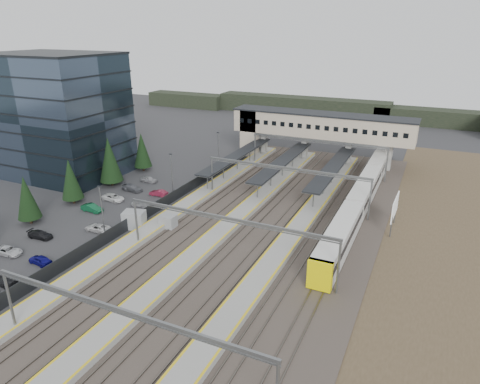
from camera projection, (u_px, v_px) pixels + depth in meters
The scene contains 15 objects.
ground at pixel (181, 226), 66.34m from camera, with size 220.00×220.00×0.00m, color #2B2B2D.
office_building at pixel (58, 115), 86.17m from camera, with size 24.30×18.30×24.30m.
conifer_row at pixel (52, 184), 69.92m from camera, with size 4.42×49.82×9.50m.
car_park at pixel (70, 229), 63.98m from camera, with size 10.57×44.31×1.29m.
lampposts at pixel (142, 190), 68.96m from camera, with size 0.50×53.25×8.07m.
fence at pixel (164, 202), 72.75m from camera, with size 0.08×90.00×2.00m.
relay_cabin_near at pixel (134, 220), 65.40m from camera, with size 3.71×3.13×2.66m.
relay_cabin_far at pixel (168, 222), 65.33m from camera, with size 2.33×1.96×2.09m.
rail_corridor at pixel (249, 223), 66.81m from camera, with size 34.00×90.00×0.92m.
canopies at pixel (283, 161), 85.03m from camera, with size 23.10×30.00×3.28m.
footbridge at pixel (309, 127), 96.00m from camera, with size 40.40×6.40×11.20m.
gantries at pixel (261, 196), 62.01m from camera, with size 28.40×62.28×7.17m.
train at pixel (364, 191), 74.63m from camera, with size 2.92×61.07×3.68m.
billboard at pixel (395, 208), 63.72m from camera, with size 0.33×6.23×5.34m.
treeline_far at pixel (403, 115), 134.05m from camera, with size 170.00×19.00×7.00m.
Camera 1 is at (33.46, -50.57, 28.90)m, focal length 32.00 mm.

